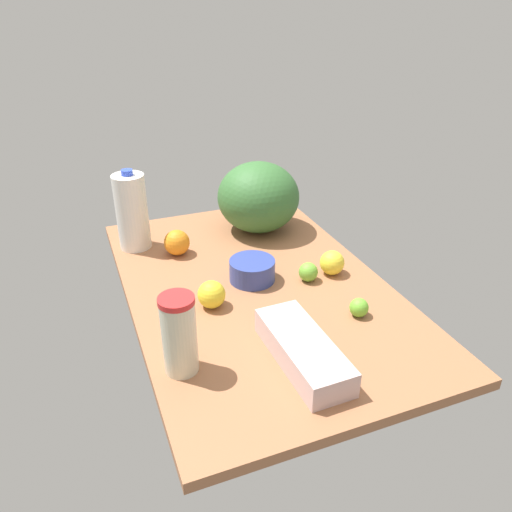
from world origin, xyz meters
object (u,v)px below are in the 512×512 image
(watermelon, at_px, (258,197))
(lime_near_front, at_px, (308,272))
(orange_by_jug, at_px, (177,243))
(lime_beside_bowl, at_px, (359,307))
(lemon_far_back, at_px, (212,294))
(tumbler_cup, at_px, (179,335))
(mixing_bowl, at_px, (253,270))
(egg_carton, at_px, (303,350))
(lemon_loose, at_px, (332,263))
(milk_jug, at_px, (132,212))

(watermelon, xyz_separation_m, lime_near_front, (-0.41, -0.00, -0.10))
(watermelon, xyz_separation_m, orange_by_jug, (-0.09, 0.33, -0.08))
(watermelon, bearing_deg, lime_beside_bowl, -175.45)
(watermelon, bearing_deg, lemon_far_back, 144.04)
(watermelon, height_order, tumbler_cup, watermelon)
(mixing_bowl, distance_m, egg_carton, 0.40)
(lime_beside_bowl, distance_m, lemon_loose, 0.24)
(watermelon, xyz_separation_m, lemon_loose, (-0.39, -0.09, -0.09))
(watermelon, distance_m, lime_near_front, 0.42)
(lemon_far_back, bearing_deg, milk_jug, 16.93)
(milk_jug, bearing_deg, mixing_bowl, -140.29)
(milk_jug, height_order, egg_carton, milk_jug)
(lime_beside_bowl, bearing_deg, watermelon, 4.55)
(lime_near_front, bearing_deg, lime_beside_bowl, -168.39)
(mixing_bowl, bearing_deg, lime_beside_bowl, -144.64)
(egg_carton, bearing_deg, lime_near_front, -29.94)
(lime_beside_bowl, height_order, lemon_loose, lemon_loose)
(lemon_loose, bearing_deg, egg_carton, 141.83)
(lime_near_front, distance_m, lemon_loose, 0.09)
(milk_jug, distance_m, orange_by_jug, 0.19)
(watermelon, xyz_separation_m, egg_carton, (-0.74, 0.18, -0.09))
(milk_jug, xyz_separation_m, lime_beside_bowl, (-0.65, -0.50, -0.11))
(mixing_bowl, height_order, tumbler_cup, tumbler_cup)
(milk_jug, relative_size, tumbler_cup, 1.38)
(tumbler_cup, distance_m, lime_near_front, 0.53)
(milk_jug, relative_size, egg_carton, 0.88)
(lemon_loose, bearing_deg, lime_beside_bowl, 169.33)
(watermelon, bearing_deg, milk_jug, 87.22)
(mixing_bowl, xyz_separation_m, lemon_far_back, (-0.10, 0.16, 0.01))
(egg_carton, distance_m, lemon_loose, 0.44)
(egg_carton, distance_m, orange_by_jug, 0.67)
(lemon_far_back, bearing_deg, mixing_bowl, -59.41)
(watermelon, relative_size, tumbler_cup, 1.48)
(mixing_bowl, relative_size, orange_by_jug, 1.62)
(egg_carton, height_order, lemon_loose, lemon_loose)
(lemon_far_back, bearing_deg, orange_by_jug, 2.64)
(tumbler_cup, xyz_separation_m, lime_beside_bowl, (0.04, -0.51, -0.08))
(milk_jug, bearing_deg, tumbler_cup, 179.53)
(orange_by_jug, xyz_separation_m, lemon_loose, (-0.31, -0.42, -0.00))
(watermelon, xyz_separation_m, lime_beside_bowl, (-0.63, -0.05, -0.10))
(watermelon, height_order, egg_carton, watermelon)
(mixing_bowl, height_order, lemon_loose, lemon_loose)
(milk_jug, bearing_deg, orange_by_jug, -131.55)
(milk_jug, relative_size, lemon_loose, 3.61)
(orange_by_jug, bearing_deg, lime_beside_bowl, -144.78)
(lime_beside_bowl, relative_size, orange_by_jug, 0.61)
(orange_by_jug, bearing_deg, tumbler_cup, 167.44)
(mixing_bowl, height_order, lime_beside_bowl, mixing_bowl)
(milk_jug, distance_m, egg_carton, 0.82)
(lime_beside_bowl, bearing_deg, lemon_far_back, 62.22)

